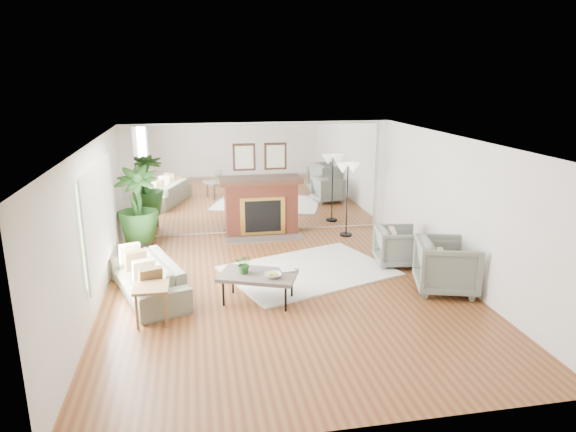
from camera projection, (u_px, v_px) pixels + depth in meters
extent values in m
plane|color=brown|center=(288.00, 292.00, 8.57)|extent=(7.00, 7.00, 0.00)
cube|color=white|center=(93.00, 230.00, 7.72)|extent=(0.02, 7.00, 2.50)
cube|color=white|center=(460.00, 211.00, 8.76)|extent=(0.02, 7.00, 2.50)
cube|color=white|center=(260.00, 178.00, 11.55)|extent=(6.00, 0.02, 2.50)
cube|color=silver|center=(260.00, 179.00, 11.53)|extent=(5.40, 0.04, 2.40)
cube|color=#B2E09E|center=(99.00, 216.00, 8.07)|extent=(0.04, 2.40, 1.50)
cube|color=brown|center=(262.00, 209.00, 11.52)|extent=(1.60, 0.40, 1.20)
cube|color=gold|center=(263.00, 216.00, 11.36)|extent=(1.00, 0.04, 0.85)
cube|color=black|center=(263.00, 216.00, 11.34)|extent=(0.80, 0.04, 0.70)
cube|color=#584F46|center=(264.00, 238.00, 11.35)|extent=(1.70, 0.55, 0.03)
cube|color=#412415|center=(261.00, 182.00, 11.34)|extent=(1.85, 0.46, 0.10)
cube|color=black|center=(244.00, 157.00, 11.30)|extent=(0.50, 0.04, 0.60)
cube|color=black|center=(275.00, 156.00, 11.42)|extent=(0.50, 0.04, 0.60)
cube|color=white|center=(308.00, 271.00, 9.45)|extent=(3.38, 2.88, 0.03)
cube|color=#584F46|center=(258.00, 276.00, 8.08)|extent=(1.37, 1.09, 0.06)
cylinder|color=black|center=(223.00, 293.00, 8.00)|extent=(0.04, 0.04, 0.42)
cylinder|color=black|center=(286.00, 299.00, 7.81)|extent=(0.04, 0.04, 0.42)
cylinder|color=black|center=(233.00, 281.00, 8.47)|extent=(0.04, 0.04, 0.42)
cylinder|color=black|center=(292.00, 286.00, 8.28)|extent=(0.04, 0.04, 0.42)
imported|color=#6E715A|center=(148.00, 279.00, 8.35)|extent=(1.43, 2.19, 0.60)
imported|color=slate|center=(398.00, 246.00, 9.71)|extent=(0.91, 0.89, 0.73)
imported|color=slate|center=(447.00, 266.00, 8.50)|extent=(1.21, 1.19, 0.89)
cube|color=olive|center=(151.00, 287.00, 7.38)|extent=(0.50, 0.50, 0.04)
cylinder|color=olive|center=(137.00, 312.00, 7.23)|extent=(0.04, 0.04, 0.54)
cylinder|color=olive|center=(166.00, 310.00, 7.29)|extent=(0.04, 0.04, 0.54)
cylinder|color=olive|center=(140.00, 301.00, 7.61)|extent=(0.04, 0.04, 0.54)
cylinder|color=olive|center=(167.00, 299.00, 7.67)|extent=(0.04, 0.04, 0.54)
cylinder|color=black|center=(140.00, 244.00, 10.44)|extent=(0.51, 0.51, 0.36)
imported|color=#2E561F|center=(137.00, 204.00, 10.22)|extent=(0.91, 0.91, 1.50)
cylinder|color=black|center=(346.00, 235.00, 11.58)|extent=(0.28, 0.28, 0.04)
cylinder|color=black|center=(347.00, 201.00, 11.37)|extent=(0.03, 0.03, 1.59)
cone|color=beige|center=(343.00, 168.00, 11.15)|extent=(0.30, 0.30, 0.22)
cone|color=beige|center=(353.00, 168.00, 11.20)|extent=(0.30, 0.30, 0.22)
imported|color=#2E561F|center=(244.00, 264.00, 8.05)|extent=(0.35, 0.32, 0.32)
imported|color=olive|center=(273.00, 275.00, 7.93)|extent=(0.27, 0.27, 0.06)
imported|color=olive|center=(281.00, 269.00, 8.23)|extent=(0.23, 0.31, 0.02)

